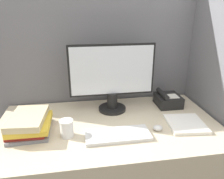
{
  "coord_description": "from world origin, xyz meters",
  "views": [
    {
      "loc": [
        -0.18,
        -0.84,
        1.5
      ],
      "look_at": [
        0.03,
        0.44,
        1.0
      ],
      "focal_mm": 35.0,
      "sensor_mm": 36.0,
      "label": 1
    }
  ],
  "objects_px": {
    "keyboard": "(118,135)",
    "book_stack": "(29,124)",
    "mouse": "(158,128)",
    "coffee_cup": "(67,128)",
    "desk_telephone": "(168,100)",
    "monitor": "(112,78)"
  },
  "relations": [
    {
      "from": "mouse",
      "to": "coffee_cup",
      "type": "distance_m",
      "value": 0.55
    },
    {
      "from": "coffee_cup",
      "to": "mouse",
      "type": "bearing_deg",
      "value": -2.42
    },
    {
      "from": "book_stack",
      "to": "desk_telephone",
      "type": "bearing_deg",
      "value": 13.25
    },
    {
      "from": "keyboard",
      "to": "book_stack",
      "type": "bearing_deg",
      "value": 165.3
    },
    {
      "from": "monitor",
      "to": "desk_telephone",
      "type": "distance_m",
      "value": 0.48
    },
    {
      "from": "keyboard",
      "to": "coffee_cup",
      "type": "bearing_deg",
      "value": 169.85
    },
    {
      "from": "mouse",
      "to": "coffee_cup",
      "type": "relative_size",
      "value": 0.56
    },
    {
      "from": "desk_telephone",
      "to": "coffee_cup",
      "type": "bearing_deg",
      "value": -157.38
    },
    {
      "from": "book_stack",
      "to": "desk_telephone",
      "type": "height_order",
      "value": "desk_telephone"
    },
    {
      "from": "coffee_cup",
      "to": "desk_telephone",
      "type": "relative_size",
      "value": 0.55
    },
    {
      "from": "keyboard",
      "to": "book_stack",
      "type": "distance_m",
      "value": 0.54
    },
    {
      "from": "book_stack",
      "to": "desk_telephone",
      "type": "distance_m",
      "value": 1.0
    },
    {
      "from": "keyboard",
      "to": "book_stack",
      "type": "relative_size",
      "value": 1.26
    },
    {
      "from": "keyboard",
      "to": "book_stack",
      "type": "height_order",
      "value": "book_stack"
    },
    {
      "from": "monitor",
      "to": "coffee_cup",
      "type": "relative_size",
      "value": 5.8
    },
    {
      "from": "desk_telephone",
      "to": "monitor",
      "type": "bearing_deg",
      "value": -178.98
    },
    {
      "from": "monitor",
      "to": "desk_telephone",
      "type": "xyz_separation_m",
      "value": [
        0.43,
        0.01,
        -0.2
      ]
    },
    {
      "from": "coffee_cup",
      "to": "book_stack",
      "type": "height_order",
      "value": "book_stack"
    },
    {
      "from": "mouse",
      "to": "keyboard",
      "type": "bearing_deg",
      "value": -173.5
    },
    {
      "from": "book_stack",
      "to": "desk_telephone",
      "type": "relative_size",
      "value": 1.61
    },
    {
      "from": "monitor",
      "to": "book_stack",
      "type": "bearing_deg",
      "value": -157.74
    },
    {
      "from": "coffee_cup",
      "to": "desk_telephone",
      "type": "distance_m",
      "value": 0.81
    }
  ]
}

